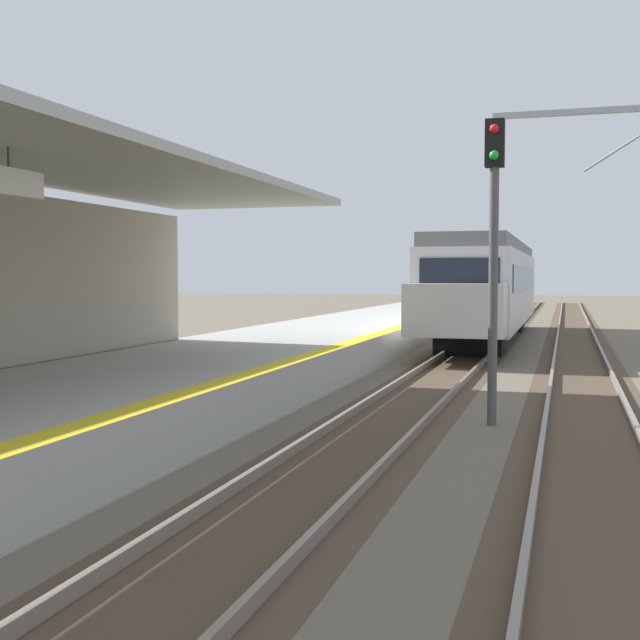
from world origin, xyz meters
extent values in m
cube|color=#A8A8A3|center=(-2.50, 16.00, 0.45)|extent=(5.00, 80.00, 0.90)
cube|color=yellow|center=(-0.25, 16.00, 0.90)|extent=(0.50, 80.00, 0.01)
cube|color=white|center=(-2.20, 10.17, 3.82)|extent=(0.08, 1.40, 0.36)
cylinder|color=#333333|center=(-2.20, 10.17, 4.14)|extent=(0.03, 0.03, 0.27)
cube|color=#4C3D2D|center=(1.90, 20.00, 0.00)|extent=(2.34, 120.00, 0.01)
cube|color=slate|center=(1.18, 20.00, 0.08)|extent=(0.08, 120.00, 0.15)
cube|color=slate|center=(2.62, 20.00, 0.08)|extent=(0.08, 120.00, 0.15)
cube|color=#4C3D2D|center=(5.30, 20.00, 0.00)|extent=(2.34, 120.00, 0.01)
cube|color=slate|center=(4.58, 20.00, 0.08)|extent=(0.08, 120.00, 0.15)
cube|color=slate|center=(6.02, 20.00, 0.08)|extent=(0.08, 120.00, 0.15)
cube|color=silver|center=(1.90, 33.81, 2.07)|extent=(2.90, 18.00, 2.70)
cube|color=slate|center=(1.90, 33.81, 3.64)|extent=(2.67, 18.00, 0.44)
cube|color=black|center=(1.90, 24.79, 2.48)|extent=(2.32, 0.06, 1.21)
cube|color=silver|center=(1.90, 24.01, 1.60)|extent=(2.78, 1.60, 1.49)
cube|color=black|center=(3.36, 33.81, 2.48)|extent=(0.04, 15.84, 0.86)
cylinder|color=#333333|center=(1.90, 37.41, 4.31)|extent=(0.06, 0.06, 0.90)
cube|color=black|center=(1.90, 27.96, 0.36)|extent=(2.17, 2.20, 0.72)
cube|color=black|center=(1.90, 39.66, 0.36)|extent=(2.17, 2.20, 0.72)
cylinder|color=#4C4C4C|center=(3.70, 15.10, 2.20)|extent=(0.16, 0.16, 4.40)
cube|color=black|center=(3.70, 15.10, 4.80)|extent=(0.32, 0.24, 0.80)
sphere|color=red|center=(3.70, 14.96, 5.02)|extent=(0.16, 0.16, 0.16)
sphere|color=green|center=(3.70, 14.96, 4.58)|extent=(0.16, 0.16, 0.16)
cube|color=#9EA3A8|center=(5.30, 23.80, 6.90)|extent=(4.80, 0.16, 0.16)
cylinder|color=#9EA3A8|center=(6.50, 23.80, 6.10)|extent=(2.47, 0.07, 1.60)
camera|label=1|loc=(4.89, 1.02, 2.57)|focal=45.55mm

